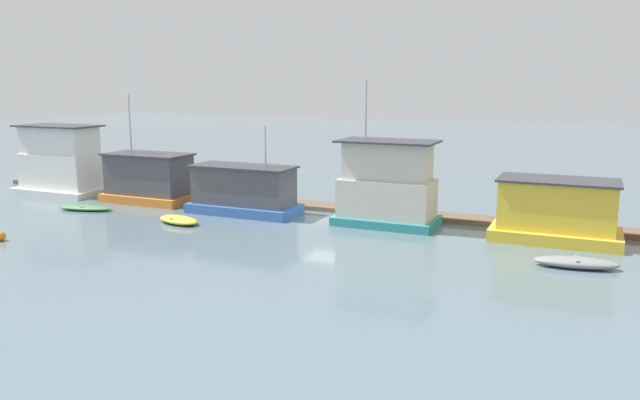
{
  "coord_description": "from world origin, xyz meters",
  "views": [
    {
      "loc": [
        15.16,
        -35.34,
        8.6
      ],
      "look_at": [
        0.0,
        -1.0,
        1.4
      ],
      "focal_mm": 35.0,
      "sensor_mm": 36.0,
      "label": 1
    }
  ],
  "objects_px": {
    "houseboat_white": "(61,162)",
    "mooring_post_far_right": "(416,210)",
    "houseboat_yellow": "(557,212)",
    "dinghy_green": "(86,208)",
    "mooring_post_far_left": "(544,214)",
    "houseboat_orange": "(149,179)",
    "dinghy_grey": "(576,262)",
    "buoy_orange": "(1,236)",
    "houseboat_teal": "(387,187)",
    "dinghy_yellow": "(179,220)",
    "houseboat_blue": "(244,191)"
  },
  "relations": [
    {
      "from": "houseboat_white",
      "to": "houseboat_blue",
      "type": "height_order",
      "value": "houseboat_blue"
    },
    {
      "from": "dinghy_green",
      "to": "buoy_orange",
      "type": "relative_size",
      "value": 7.44
    },
    {
      "from": "houseboat_orange",
      "to": "dinghy_green",
      "type": "relative_size",
      "value": 1.9
    },
    {
      "from": "houseboat_white",
      "to": "dinghy_grey",
      "type": "xyz_separation_m",
      "value": [
        37.22,
        -5.13,
        -2.17
      ]
    },
    {
      "from": "dinghy_grey",
      "to": "buoy_orange",
      "type": "distance_m",
      "value": 29.81
    },
    {
      "from": "mooring_post_far_left",
      "to": "houseboat_teal",
      "type": "bearing_deg",
      "value": -169.78
    },
    {
      "from": "houseboat_white",
      "to": "buoy_orange",
      "type": "xyz_separation_m",
      "value": [
        8.32,
        -12.46,
        -2.15
      ]
    },
    {
      "from": "dinghy_green",
      "to": "mooring_post_far_left",
      "type": "distance_m",
      "value": 29.34
    },
    {
      "from": "houseboat_white",
      "to": "houseboat_yellow",
      "type": "distance_m",
      "value": 35.98
    },
    {
      "from": "houseboat_blue",
      "to": "mooring_post_far_left",
      "type": "relative_size",
      "value": 3.33
    },
    {
      "from": "houseboat_teal",
      "to": "dinghy_yellow",
      "type": "distance_m",
      "value": 12.86
    },
    {
      "from": "houseboat_yellow",
      "to": "dinghy_grey",
      "type": "bearing_deg",
      "value": -76.27
    },
    {
      "from": "dinghy_grey",
      "to": "buoy_orange",
      "type": "bearing_deg",
      "value": -165.77
    },
    {
      "from": "houseboat_blue",
      "to": "buoy_orange",
      "type": "bearing_deg",
      "value": -125.9
    },
    {
      "from": "houseboat_orange",
      "to": "houseboat_teal",
      "type": "distance_m",
      "value": 17.92
    },
    {
      "from": "houseboat_teal",
      "to": "dinghy_grey",
      "type": "bearing_deg",
      "value": -24.38
    },
    {
      "from": "houseboat_white",
      "to": "mooring_post_far_right",
      "type": "bearing_deg",
      "value": 2.87
    },
    {
      "from": "houseboat_orange",
      "to": "mooring_post_far_left",
      "type": "relative_size",
      "value": 3.51
    },
    {
      "from": "houseboat_white",
      "to": "buoy_orange",
      "type": "bearing_deg",
      "value": -56.26
    },
    {
      "from": "mooring_post_far_right",
      "to": "mooring_post_far_left",
      "type": "height_order",
      "value": "mooring_post_far_left"
    },
    {
      "from": "houseboat_white",
      "to": "buoy_orange",
      "type": "height_order",
      "value": "houseboat_white"
    },
    {
      "from": "houseboat_white",
      "to": "mooring_post_far_right",
      "type": "relative_size",
      "value": 4.98
    },
    {
      "from": "dinghy_yellow",
      "to": "dinghy_grey",
      "type": "xyz_separation_m",
      "value": [
        22.58,
        -0.08,
        0.03
      ]
    },
    {
      "from": "houseboat_teal",
      "to": "mooring_post_far_right",
      "type": "height_order",
      "value": "houseboat_teal"
    },
    {
      "from": "houseboat_yellow",
      "to": "mooring_post_far_left",
      "type": "distance_m",
      "value": 1.65
    },
    {
      "from": "dinghy_green",
      "to": "houseboat_yellow",
      "type": "bearing_deg",
      "value": 8.36
    },
    {
      "from": "houseboat_orange",
      "to": "houseboat_teal",
      "type": "height_order",
      "value": "houseboat_teal"
    },
    {
      "from": "dinghy_grey",
      "to": "buoy_orange",
      "type": "height_order",
      "value": "buoy_orange"
    },
    {
      "from": "buoy_orange",
      "to": "houseboat_yellow",
      "type": "bearing_deg",
      "value": 24.23
    },
    {
      "from": "houseboat_yellow",
      "to": "houseboat_blue",
      "type": "bearing_deg",
      "value": -177.64
    },
    {
      "from": "houseboat_yellow",
      "to": "houseboat_teal",
      "type": "bearing_deg",
      "value": -178.83
    },
    {
      "from": "dinghy_grey",
      "to": "mooring_post_far_right",
      "type": "relative_size",
      "value": 2.77
    },
    {
      "from": "houseboat_blue",
      "to": "houseboat_yellow",
      "type": "bearing_deg",
      "value": 2.36
    },
    {
      "from": "dinghy_green",
      "to": "dinghy_grey",
      "type": "bearing_deg",
      "value": -1.46
    },
    {
      "from": "dinghy_yellow",
      "to": "buoy_orange",
      "type": "distance_m",
      "value": 9.74
    },
    {
      "from": "dinghy_grey",
      "to": "houseboat_yellow",
      "type": "bearing_deg",
      "value": 103.73
    },
    {
      "from": "houseboat_orange",
      "to": "houseboat_yellow",
      "type": "relative_size",
      "value": 1.13
    },
    {
      "from": "houseboat_white",
      "to": "buoy_orange",
      "type": "relative_size",
      "value": 13.1
    },
    {
      "from": "houseboat_white",
      "to": "houseboat_yellow",
      "type": "height_order",
      "value": "houseboat_white"
    },
    {
      "from": "houseboat_white",
      "to": "dinghy_green",
      "type": "distance_m",
      "value": 8.14
    },
    {
      "from": "houseboat_white",
      "to": "houseboat_yellow",
      "type": "xyz_separation_m",
      "value": [
        35.97,
        -0.02,
        -0.83
      ]
    },
    {
      "from": "houseboat_blue",
      "to": "mooring_post_far_right",
      "type": "height_order",
      "value": "houseboat_blue"
    },
    {
      "from": "houseboat_white",
      "to": "buoy_orange",
      "type": "distance_m",
      "value": 15.14
    },
    {
      "from": "houseboat_blue",
      "to": "houseboat_teal",
      "type": "relative_size",
      "value": 0.84
    },
    {
      "from": "houseboat_blue",
      "to": "houseboat_teal",
      "type": "bearing_deg",
      "value": 3.55
    },
    {
      "from": "dinghy_green",
      "to": "dinghy_yellow",
      "type": "distance_m",
      "value": 8.17
    },
    {
      "from": "houseboat_yellow",
      "to": "mooring_post_far_right",
      "type": "height_order",
      "value": "houseboat_yellow"
    },
    {
      "from": "dinghy_green",
      "to": "mooring_post_far_right",
      "type": "bearing_deg",
      "value": 15.11
    },
    {
      "from": "houseboat_teal",
      "to": "dinghy_yellow",
      "type": "relative_size",
      "value": 2.57
    },
    {
      "from": "mooring_post_far_left",
      "to": "buoy_orange",
      "type": "bearing_deg",
      "value": -152.79
    }
  ]
}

